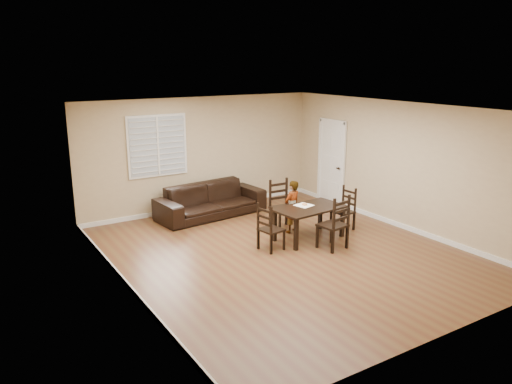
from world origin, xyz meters
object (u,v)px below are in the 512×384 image
chair_near (280,206)px  chair_far (338,226)px  child (292,207)px  sofa (211,200)px  dining_table (309,211)px  donut (305,204)px  chair_left (267,230)px  chair_right (346,210)px

chair_near → chair_far: size_ratio=0.99×
child → sofa: bearing=-78.4°
dining_table → chair_near: size_ratio=1.41×
sofa → donut: bearing=-72.9°
chair_left → sofa: (0.12, 2.56, -0.05)m
chair_near → donut: size_ratio=9.49×
child → donut: size_ratio=9.94×
donut → chair_far: bearing=-85.3°
child → chair_left: bearing=17.1°
chair_near → child: child is taller
chair_far → sofa: chair_far is taller
chair_left → donut: (1.09, 0.27, 0.27)m
chair_far → donut: size_ratio=9.59×
chair_right → child: child is taller
dining_table → chair_left: chair_left is taller
chair_right → donut: bearing=-96.4°
donut → child: bearing=98.2°
dining_table → chair_far: chair_far is taller
donut → chair_left: bearing=-166.1°
child → chair_far: bearing=81.8°
chair_near → chair_far: (0.15, -1.71, 0.01)m
donut → sofa: bearing=113.0°
chair_left → child: size_ratio=0.83×
chair_far → donut: chair_far is taller
sofa → chair_near: bearing=-65.3°
dining_table → donut: 0.20m
chair_left → sofa: 2.56m
chair_right → child: bearing=-113.2°
chair_far → child: 1.30m
dining_table → donut: size_ratio=13.36×
dining_table → child: (-0.05, 0.52, -0.02)m
chair_right → sofa: 3.13m
chair_left → donut: size_ratio=8.26×
chair_near → donut: bearing=-82.2°
chair_near → chair_left: chair_near is taller
chair_right → chair_far: bearing=-52.1°
chair_far → child: child is taller
chair_far → sofa: 3.40m
dining_table → sofa: bearing=106.3°
sofa → child: bearing=-70.5°
sofa → dining_table: bearing=-74.3°
child → dining_table: bearing=81.4°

